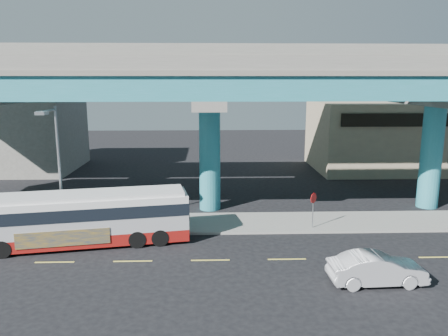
{
  "coord_description": "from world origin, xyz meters",
  "views": [
    {
      "loc": [
        0.02,
        -21.55,
        9.17
      ],
      "look_at": [
        0.85,
        4.0,
        4.02
      ],
      "focal_mm": 35.0,
      "sensor_mm": 36.0,
      "label": 1
    }
  ],
  "objects_px": {
    "sedan": "(377,269)",
    "transit_bus": "(84,217)",
    "stop_sign": "(313,203)",
    "parked_car": "(54,214)",
    "street_lamp": "(55,153)"
  },
  "relations": [
    {
      "from": "transit_bus",
      "to": "parked_car",
      "type": "bearing_deg",
      "value": 120.47
    },
    {
      "from": "parked_car",
      "to": "sedan",
      "type": "bearing_deg",
      "value": -135.11
    },
    {
      "from": "parked_car",
      "to": "stop_sign",
      "type": "height_order",
      "value": "stop_sign"
    },
    {
      "from": "street_lamp",
      "to": "parked_car",
      "type": "bearing_deg",
      "value": 117.69
    },
    {
      "from": "transit_bus",
      "to": "stop_sign",
      "type": "height_order",
      "value": "transit_bus"
    },
    {
      "from": "sedan",
      "to": "street_lamp",
      "type": "xyz_separation_m",
      "value": [
        -16.48,
        6.64,
        4.36
      ]
    },
    {
      "from": "transit_bus",
      "to": "stop_sign",
      "type": "distance_m",
      "value": 13.62
    },
    {
      "from": "sedan",
      "to": "street_lamp",
      "type": "relative_size",
      "value": 0.59
    },
    {
      "from": "transit_bus",
      "to": "street_lamp",
      "type": "distance_m",
      "value": 4.08
    },
    {
      "from": "sedan",
      "to": "street_lamp",
      "type": "bearing_deg",
      "value": 65.86
    },
    {
      "from": "sedan",
      "to": "transit_bus",
      "type": "bearing_deg",
      "value": 67.76
    },
    {
      "from": "sedan",
      "to": "stop_sign",
      "type": "height_order",
      "value": "stop_sign"
    },
    {
      "from": "parked_car",
      "to": "stop_sign",
      "type": "relative_size",
      "value": 1.79
    },
    {
      "from": "sedan",
      "to": "stop_sign",
      "type": "relative_size",
      "value": 1.97
    },
    {
      "from": "sedan",
      "to": "parked_car",
      "type": "relative_size",
      "value": 1.1
    }
  ]
}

